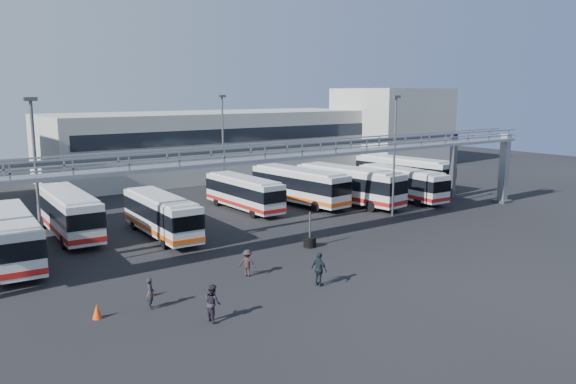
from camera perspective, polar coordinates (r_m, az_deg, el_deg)
ground at (r=36.06m, az=5.45°, el=-6.82°), size 140.00×140.00×0.00m
gantry at (r=39.39m, az=-0.09°, el=2.87°), size 51.40×5.15×7.10m
warehouse at (r=72.99m, az=-7.34°, el=4.94°), size 42.00×14.00×8.00m
building_right at (r=84.12m, az=10.51°, el=6.55°), size 14.00×12.00×11.00m
light_pole_left at (r=34.78m, az=-24.18°, el=1.38°), size 0.70×0.35×10.21m
light_pole_mid at (r=48.14m, az=10.77°, el=4.27°), size 0.70×0.35×10.21m
light_pole_back at (r=55.04m, az=-6.63°, el=5.09°), size 0.70×0.35×10.21m
bus_1 at (r=38.49m, az=-26.28°, el=-4.00°), size 3.22×10.78×3.23m
bus_2 at (r=44.20m, az=-21.44°, el=-1.86°), size 3.06×11.06×3.33m
bus_3 at (r=42.05m, az=-12.77°, el=-2.19°), size 2.83×10.22×3.07m
bus_5 at (r=50.31m, az=-4.52°, el=0.01°), size 2.35×9.97×3.03m
bus_6 at (r=52.76m, az=1.14°, el=0.73°), size 3.48×11.33×3.39m
bus_7 at (r=53.19m, az=6.21°, el=0.82°), size 3.96×11.79×3.51m
bus_8 at (r=56.31m, az=11.49°, el=0.97°), size 2.91×10.38×3.12m
bus_9 at (r=62.52m, az=11.64°, el=2.03°), size 3.85×11.62×3.47m
pedestrian_a at (r=28.65m, az=-13.81°, el=-9.96°), size 0.55×0.67×1.57m
pedestrian_b at (r=26.63m, az=-7.66°, el=-11.10°), size 0.67×0.86×1.76m
pedestrian_c at (r=32.61m, az=-4.14°, el=-7.20°), size 1.11×1.14×1.57m
pedestrian_d at (r=30.95m, az=3.19°, el=-7.85°), size 0.60×1.15×1.87m
cone_left at (r=28.31m, az=-18.84°, el=-11.39°), size 0.59×0.59×0.72m
cone_right at (r=30.47m, az=-13.80°, el=-9.67°), size 0.52×0.52×0.63m
tire_stack at (r=38.59m, az=2.23°, el=-5.01°), size 0.86×0.86×2.47m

